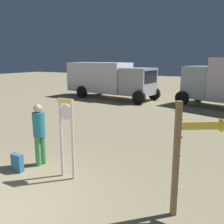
# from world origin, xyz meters

# --- Properties ---
(standing_clock) EXTENTS (0.44, 0.10, 2.01)m
(standing_clock) POSITION_xyz_m (0.22, 2.12, 1.22)
(standing_clock) COLOR white
(standing_clock) RESTS_ON ground_plane
(arrow_sign) EXTENTS (0.98, 0.72, 2.21)m
(arrow_sign) POSITION_xyz_m (3.26, 2.08, 1.42)
(arrow_sign) COLOR #936F48
(arrow_sign) RESTS_ON ground_plane
(person_near_clock) EXTENTS (0.33, 0.33, 1.73)m
(person_near_clock) POSITION_xyz_m (-0.93, 2.34, 0.97)
(person_near_clock) COLOR #499855
(person_near_clock) RESTS_ON ground_plane
(backpack) EXTENTS (0.33, 0.19, 0.48)m
(backpack) POSITION_xyz_m (-1.15, 1.72, 0.23)
(backpack) COLOR teal
(backpack) RESTS_ON ground_plane
(box_truck_far) EXTENTS (7.25, 3.12, 2.66)m
(box_truck_far) POSITION_xyz_m (-5.44, 13.88, 1.49)
(box_truck_far) COLOR white
(box_truck_far) RESTS_ON ground_plane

